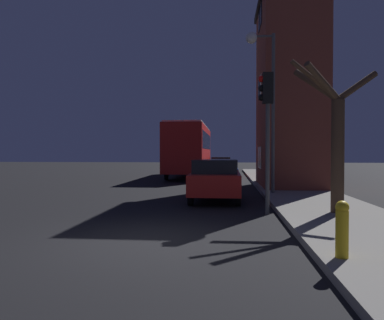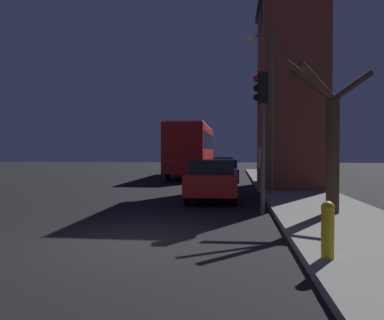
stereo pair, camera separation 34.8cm
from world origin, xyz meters
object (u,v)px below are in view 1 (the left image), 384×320
object	(u,v)px
bus	(190,147)
car_mid_lane	(223,170)
bare_tree	(335,134)
fire_hydrant	(342,228)
car_far_lane	(221,164)
streetlamp	(263,78)
traffic_light	(267,113)
car_near_lane	(215,179)

from	to	relation	value
bus	car_mid_lane	size ratio (longest dim) A/B	2.66
bare_tree	fire_hydrant	xyz separation A→B (m)	(-1.15, -4.61, -1.69)
car_far_lane	fire_hydrant	bearing A→B (deg)	-85.06
bare_tree	fire_hydrant	world-z (taller)	bare_tree
bus	bare_tree	bearing A→B (deg)	-71.47
streetlamp	bare_tree	world-z (taller)	streetlamp
traffic_light	bare_tree	size ratio (longest dim) A/B	0.99
traffic_light	car_far_lane	size ratio (longest dim) A/B	0.94
car_mid_lane	traffic_light	bearing A→B (deg)	-83.41
car_far_lane	streetlamp	bearing A→B (deg)	-83.55
bus	car_far_lane	distance (m)	6.33
car_near_lane	bus	bearing A→B (deg)	99.61
car_mid_lane	bare_tree	bearing A→B (deg)	-75.66
bare_tree	bus	size ratio (longest dim) A/B	0.38
traffic_light	bus	distance (m)	17.29
streetlamp	fire_hydrant	distance (m)	10.49
fire_hydrant	streetlamp	bearing A→B (deg)	92.08
streetlamp	bare_tree	distance (m)	5.78
bus	car_mid_lane	world-z (taller)	bus
bare_tree	car_mid_lane	distance (m)	13.18
bare_tree	car_far_lane	xyz separation A→B (m)	(-3.54, 22.95, -1.58)
car_near_lane	fire_hydrant	size ratio (longest dim) A/B	4.23
bare_tree	car_far_lane	size ratio (longest dim) A/B	0.95
traffic_light	bare_tree	xyz separation A→B (m)	(1.82, -0.41, -0.66)
streetlamp	traffic_light	distance (m)	4.94
streetlamp	car_far_lane	world-z (taller)	streetlamp
traffic_light	car_mid_lane	xyz separation A→B (m)	(-1.42, 12.27, -2.26)
car_mid_lane	car_far_lane	xyz separation A→B (m)	(-0.30, 10.27, 0.02)
car_mid_lane	fire_hydrant	distance (m)	17.42
car_mid_lane	car_far_lane	distance (m)	10.27
car_near_lane	car_far_lane	size ratio (longest dim) A/B	0.87
traffic_light	bus	bearing A→B (deg)	103.22
traffic_light	fire_hydrant	bearing A→B (deg)	-82.41
bare_tree	bus	world-z (taller)	bare_tree
bare_tree	bus	bearing A→B (deg)	108.53
car_far_lane	fire_hydrant	distance (m)	27.66
car_near_lane	fire_hydrant	world-z (taller)	car_near_lane
bus	car_near_lane	size ratio (longest dim) A/B	2.90
car_near_lane	car_mid_lane	xyz separation A→B (m)	(0.17, 9.43, -0.10)
traffic_light	bare_tree	distance (m)	1.98
traffic_light	car_mid_lane	distance (m)	12.55
streetlamp	fire_hydrant	xyz separation A→B (m)	(0.35, -9.57, -4.27)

